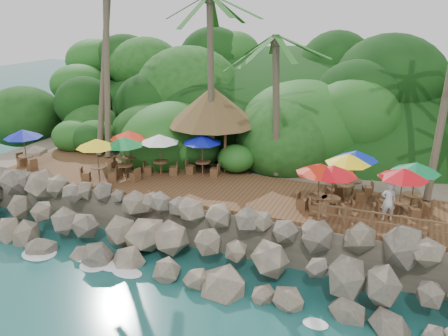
% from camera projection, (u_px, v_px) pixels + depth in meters
% --- Properties ---
extents(ground, '(140.00, 140.00, 0.00)m').
position_uv_depth(ground, '(170.00, 286.00, 19.63)').
color(ground, '#19514F').
rests_on(ground, ground).
extents(land_base, '(32.00, 25.20, 2.10)m').
position_uv_depth(land_base, '(277.00, 157.00, 33.22)').
color(land_base, gray).
rests_on(land_base, ground).
extents(jungle_hill, '(44.80, 28.00, 15.40)m').
position_uv_depth(jungle_hill, '(302.00, 144.00, 40.10)').
color(jungle_hill, '#143811').
rests_on(jungle_hill, ground).
extents(seawall, '(29.00, 4.00, 2.30)m').
position_uv_depth(seawall, '(190.00, 241.00, 20.99)').
color(seawall, gray).
rests_on(seawall, ground).
extents(terrace, '(26.00, 5.00, 0.20)m').
position_uv_depth(terrace, '(224.00, 190.00, 24.13)').
color(terrace, brown).
rests_on(terrace, land_base).
extents(jungle_foliage, '(44.00, 16.00, 12.00)m').
position_uv_depth(jungle_foliage, '(273.00, 175.00, 32.69)').
color(jungle_foliage, '#143811').
rests_on(jungle_foliage, ground).
extents(foam_line, '(25.20, 0.80, 0.06)m').
position_uv_depth(foam_line, '(173.00, 282.00, 19.88)').
color(foam_line, white).
rests_on(foam_line, ground).
extents(palapa, '(5.49, 5.49, 4.60)m').
position_uv_depth(palapa, '(212.00, 105.00, 26.99)').
color(palapa, brown).
rests_on(palapa, ground).
extents(dining_clusters, '(23.05, 5.34, 2.35)m').
position_uv_depth(dining_clusters, '(231.00, 154.00, 23.24)').
color(dining_clusters, brown).
rests_on(dining_clusters, terrace).
extents(railing, '(8.30, 0.10, 1.00)m').
position_uv_depth(railing, '(415.00, 227.00, 18.46)').
color(railing, brown).
rests_on(railing, terrace).
extents(waiter, '(0.77, 0.64, 1.81)m').
position_uv_depth(waiter, '(388.00, 201.00, 20.18)').
color(waiter, silver).
rests_on(waiter, terrace).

